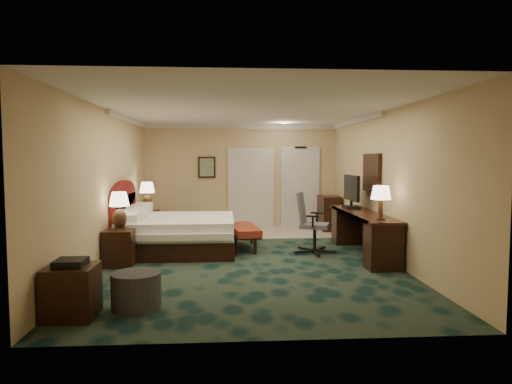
{
  "coord_description": "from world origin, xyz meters",
  "views": [
    {
      "loc": [
        -0.41,
        -8.19,
        1.84
      ],
      "look_at": [
        0.17,
        0.6,
        1.18
      ],
      "focal_mm": 32.0,
      "sensor_mm": 36.0,
      "label": 1
    }
  ],
  "objects": [
    {
      "name": "wall_left",
      "position": [
        -2.5,
        0.0,
        1.35
      ],
      "size": [
        0.0,
        7.5,
        2.7
      ],
      "primitive_type": "cube",
      "color": "tan",
      "rests_on": "ground"
    },
    {
      "name": "lamp_near",
      "position": [
        -2.23,
        -0.29,
        0.94
      ],
      "size": [
        0.41,
        0.41,
        0.64
      ],
      "primitive_type": null,
      "rotation": [
        0.0,
        0.0,
        0.24
      ],
      "color": "#2F2112",
      "rests_on": "nightstand_near"
    },
    {
      "name": "lamp_far",
      "position": [
        -2.21,
        2.36,
        0.97
      ],
      "size": [
        0.41,
        0.41,
        0.65
      ],
      "primitive_type": null,
      "rotation": [
        0.0,
        0.0,
        0.2
      ],
      "color": "#2F2112",
      "rests_on": "nightstand_far"
    },
    {
      "name": "nightstand_far",
      "position": [
        -2.22,
        2.32,
        0.32
      ],
      "size": [
        0.51,
        0.59,
        0.64
      ],
      "primitive_type": "cube",
      "color": "black",
      "rests_on": "ground"
    },
    {
      "name": "wall_art",
      "position": [
        -0.9,
        3.71,
        1.6
      ],
      "size": [
        0.45,
        0.06,
        0.55
      ],
      "primitive_type": "cube",
      "color": "#4D6A5A",
      "rests_on": "wall_back"
    },
    {
      "name": "desk_lamp",
      "position": [
        2.17,
        -0.78,
        1.1
      ],
      "size": [
        0.34,
        0.34,
        0.58
      ],
      "primitive_type": null,
      "rotation": [
        0.0,
        0.0,
        -0.01
      ],
      "color": "#2F2112",
      "rests_on": "desk"
    },
    {
      "name": "nightstand_near",
      "position": [
        -2.23,
        -0.33,
        0.31
      ],
      "size": [
        0.49,
        0.57,
        0.62
      ],
      "primitive_type": "cube",
      "color": "black",
      "rests_on": "ground"
    },
    {
      "name": "desk",
      "position": [
        2.18,
        0.23,
        0.4
      ],
      "size": [
        0.6,
        2.8,
        0.81
      ],
      "primitive_type": "cube",
      "color": "black",
      "rests_on": "ground"
    },
    {
      "name": "closet_doors",
      "position": [
        0.25,
        3.71,
        1.05
      ],
      "size": [
        1.2,
        0.06,
        2.1
      ],
      "primitive_type": "cube",
      "color": "#B6B4AC",
      "rests_on": "ground"
    },
    {
      "name": "desk_chair",
      "position": [
        1.3,
        0.43,
        0.59
      ],
      "size": [
        0.86,
        0.83,
        1.18
      ],
      "primitive_type": null,
      "rotation": [
        0.0,
        0.0,
        -0.33
      ],
      "color": "#4B4C58",
      "rests_on": "ground"
    },
    {
      "name": "tile_patch",
      "position": [
        0.9,
        2.9,
        0.01
      ],
      "size": [
        3.2,
        1.7,
        0.01
      ],
      "primitive_type": "cube",
      "color": "beige",
      "rests_on": "ground"
    },
    {
      "name": "wall_mirror",
      "position": [
        2.46,
        0.6,
        1.55
      ],
      "size": [
        0.05,
        0.95,
        0.75
      ],
      "primitive_type": "cube",
      "color": "white",
      "rests_on": "wall_right"
    },
    {
      "name": "crown_molding",
      "position": [
        0.0,
        0.0,
        2.65
      ],
      "size": [
        5.0,
        7.5,
        0.1
      ],
      "primitive_type": null,
      "color": "silver",
      "rests_on": "wall_back"
    },
    {
      "name": "bed_bench",
      "position": [
        -0.04,
        0.99,
        0.23
      ],
      "size": [
        0.65,
        1.4,
        0.46
      ],
      "primitive_type": "cube",
      "rotation": [
        0.0,
        0.0,
        0.14
      ],
      "color": "maroon",
      "rests_on": "ground"
    },
    {
      "name": "ottoman",
      "position": [
        -1.52,
        -2.61,
        0.22
      ],
      "size": [
        0.71,
        0.71,
        0.43
      ],
      "primitive_type": "cylinder",
      "rotation": [
        0.0,
        0.0,
        0.19
      ],
      "color": "#2C2C2C",
      "rests_on": "ground"
    },
    {
      "name": "wall_back",
      "position": [
        0.0,
        3.75,
        1.35
      ],
      "size": [
        5.0,
        0.0,
        2.7
      ],
      "primitive_type": "cube",
      "color": "tan",
      "rests_on": "ground"
    },
    {
      "name": "headboard",
      "position": [
        -2.44,
        1.0,
        0.7
      ],
      "size": [
        0.12,
        2.0,
        1.4
      ],
      "primitive_type": null,
      "color": "#50080E",
      "rests_on": "ground"
    },
    {
      "name": "minibar",
      "position": [
        2.22,
        3.2,
        0.44
      ],
      "size": [
        0.46,
        0.83,
        0.87
      ],
      "primitive_type": "cube",
      "color": "black",
      "rests_on": "ground"
    },
    {
      "name": "bed",
      "position": [
        -1.33,
        0.78,
        0.34
      ],
      "size": [
        2.14,
        1.98,
        0.68
      ],
      "primitive_type": "cube",
      "color": "white",
      "rests_on": "ground"
    },
    {
      "name": "ceiling",
      "position": [
        0.0,
        0.0,
        2.7
      ],
      "size": [
        5.0,
        7.5,
        0.0
      ],
      "primitive_type": "cube",
      "color": "silver",
      "rests_on": "wall_back"
    },
    {
      "name": "wall_front",
      "position": [
        0.0,
        -3.75,
        1.35
      ],
      "size": [
        5.0,
        0.0,
        2.7
      ],
      "primitive_type": "cube",
      "color": "tan",
      "rests_on": "ground"
    },
    {
      "name": "floor",
      "position": [
        0.0,
        0.0,
        0.0
      ],
      "size": [
        5.0,
        7.5,
        0.0
      ],
      "primitive_type": "cube",
      "color": "black",
      "rests_on": "ground"
    },
    {
      "name": "entry_door",
      "position": [
        1.55,
        3.72,
        1.05
      ],
      "size": [
        1.02,
        0.06,
        2.18
      ],
      "primitive_type": "cube",
      "color": "silver",
      "rests_on": "ground"
    },
    {
      "name": "wall_right",
      "position": [
        2.5,
        0.0,
        1.35
      ],
      "size": [
        0.0,
        7.5,
        2.7
      ],
      "primitive_type": "cube",
      "color": "tan",
      "rests_on": "ground"
    },
    {
      "name": "side_table",
      "position": [
        -2.19,
        -2.91,
        0.3
      ],
      "size": [
        0.56,
        0.56,
        0.6
      ],
      "primitive_type": "cube",
      "color": "black",
      "rests_on": "ground"
    },
    {
      "name": "tv",
      "position": [
        2.16,
        0.98,
        1.15
      ],
      "size": [
        0.1,
        0.88,
        0.68
      ],
      "primitive_type": "cube",
      "rotation": [
        0.0,
        0.0,
        0.03
      ],
      "color": "black",
      "rests_on": "desk"
    }
  ]
}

